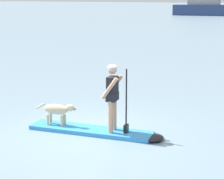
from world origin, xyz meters
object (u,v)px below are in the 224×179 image
(dog, at_px, (58,110))
(moored_boat_center, at_px, (207,7))
(person_paddler, at_px, (113,93))
(paddleboard, at_px, (99,131))

(dog, relative_size, moored_boat_center, 0.09)
(person_paddler, bearing_deg, moored_boat_center, 107.53)
(person_paddler, distance_m, dog, 1.58)
(paddleboard, height_order, person_paddler, person_paddler)
(moored_boat_center, bearing_deg, person_paddler, -72.47)
(person_paddler, height_order, dog, person_paddler)
(person_paddler, xyz_separation_m, dog, (-1.45, -0.31, -0.55))
(dog, bearing_deg, person_paddler, 12.16)
(paddleboard, height_order, moored_boat_center, moored_boat_center)
(dog, xyz_separation_m, moored_boat_center, (-18.59, 63.75, 1.02))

